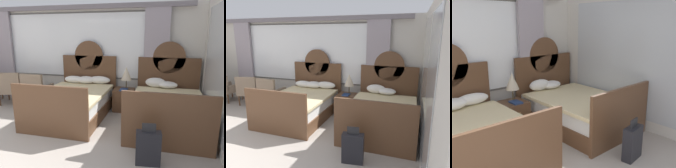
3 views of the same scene
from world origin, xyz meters
TOP-DOWN VIEW (x-y plane):
  - wall_right_mirror at (3.47, 1.70)m, footprint 0.08×4.54m
  - bed_near_window at (0.47, 2.80)m, footprint 1.53×2.22m
  - bed_near_mirror at (2.60, 2.79)m, footprint 1.53×2.22m
  - nightstand_between_beds at (1.54, 3.45)m, footprint 0.51×0.53m
  - table_lamp_on_nightstand at (1.58, 3.51)m, footprint 0.27×0.27m
  - book_on_nightstand at (1.55, 3.35)m, footprint 0.18×0.26m
  - suitcase_on_floor at (2.34, 1.24)m, footprint 0.39×0.20m

SIDE VIEW (x-z plane):
  - suitcase_on_floor at x=2.34m, z-range -0.06..0.60m
  - nightstand_between_beds at x=1.54m, z-range 0.00..0.56m
  - bed_near_mirror at x=2.60m, z-range -0.51..1.24m
  - bed_near_window at x=0.47m, z-range -0.50..1.24m
  - book_on_nightstand at x=1.55m, z-range 0.56..0.59m
  - table_lamp_on_nightstand at x=1.58m, z-range 0.67..1.23m
  - wall_right_mirror at x=3.47m, z-range 0.00..2.70m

